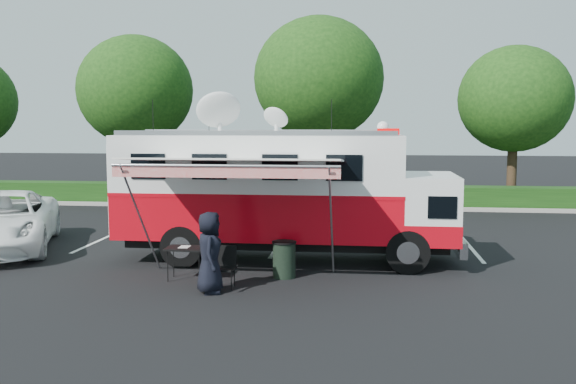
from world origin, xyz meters
name	(u,v)px	position (x,y,z in m)	size (l,w,h in m)	color
ground_plane	(286,261)	(0.00, 0.00, 0.00)	(120.00, 120.00, 0.00)	black
back_border	(343,99)	(1.14, 12.90, 5.00)	(60.00, 6.14, 8.87)	#9E998E
stall_lines	(282,241)	(-0.50, 3.00, 0.00)	(24.12, 5.50, 0.01)	silver
command_truck	(283,192)	(-0.08, 0.00, 1.94)	(9.46, 2.60, 4.54)	black
awning	(234,163)	(-0.93, -2.70, 2.92)	(5.16, 2.67, 3.12)	white
white_suv	(2,250)	(-8.81, 0.49, 0.00)	(2.95, 6.39, 1.78)	white
person	(210,293)	(-1.32, -3.60, 0.00)	(0.92, 0.60, 1.88)	black
folding_table	(186,249)	(-2.20, -2.46, 0.77)	(0.98, 0.70, 0.82)	black
folding_chair	(226,263)	(-1.06, -3.04, 0.58)	(0.50, 0.52, 0.98)	black
trash_bin	(284,259)	(0.19, -1.94, 0.46)	(0.62, 0.62, 0.92)	black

